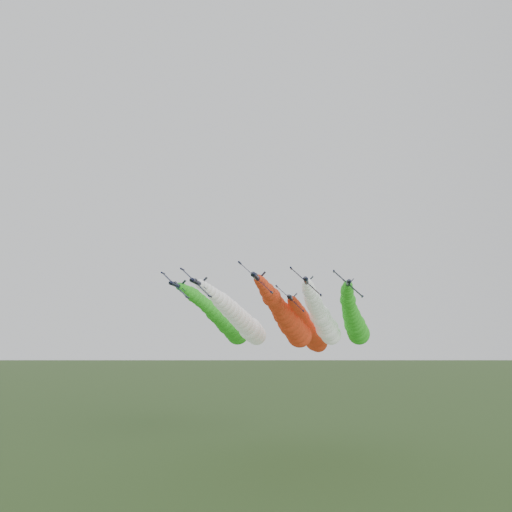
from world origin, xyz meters
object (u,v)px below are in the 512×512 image
at_px(jet_inner_left, 242,321).
at_px(jet_outer_right, 354,321).
at_px(jet_outer_left, 225,322).
at_px(jet_trail, 310,331).
at_px(jet_inner_right, 323,320).
at_px(jet_lead, 289,321).

distance_m(jet_inner_left, jet_outer_right, 33.26).
distance_m(jet_outer_left, jet_outer_right, 38.43).
bearing_deg(jet_inner_left, jet_outer_left, 120.64).
height_order(jet_outer_left, jet_trail, jet_outer_left).
bearing_deg(jet_outer_right, jet_inner_right, -132.93).
bearing_deg(jet_inner_left, jet_outer_right, 20.98).
relative_size(jet_lead, jet_inner_left, 1.01).
xyz_separation_m(jet_lead, jet_inner_right, (8.64, 8.26, 0.73)).
relative_size(jet_inner_left, jet_inner_right, 1.00).
height_order(jet_inner_left, jet_outer_right, jet_outer_right).
xyz_separation_m(jet_lead, jet_trail, (4.69, 20.16, -1.87)).
relative_size(jet_inner_right, jet_outer_left, 0.99).
bearing_deg(jet_outer_left, jet_inner_left, -59.36).
height_order(jet_outer_right, jet_trail, jet_outer_right).
relative_size(jet_inner_left, jet_outer_left, 0.99).
distance_m(jet_inner_right, jet_outer_right, 13.14).
xyz_separation_m(jet_inner_left, jet_trail, (18.16, 14.19, -2.36)).
relative_size(jet_inner_right, jet_trail, 1.00).
bearing_deg(jet_inner_right, jet_outer_left, 161.00).
xyz_separation_m(jet_lead, jet_outer_right, (17.59, 17.88, 0.79)).
bearing_deg(jet_inner_left, jet_trail, 38.00).
height_order(jet_lead, jet_outer_right, jet_outer_right).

